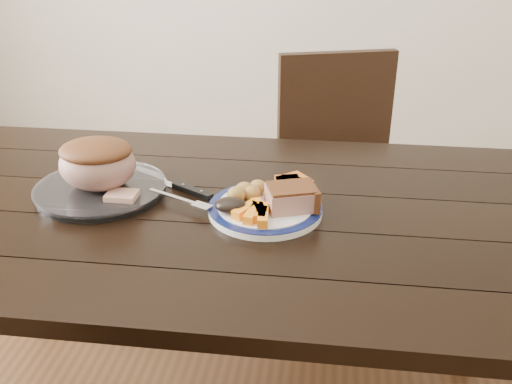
# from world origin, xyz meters

# --- Properties ---
(dining_table) EXTENTS (1.62, 0.93, 0.75)m
(dining_table) POSITION_xyz_m (0.00, 0.00, 0.66)
(dining_table) COLOR black
(dining_table) RESTS_ON ground
(chair_far) EXTENTS (0.53, 0.54, 0.93)m
(chair_far) POSITION_xyz_m (0.28, 0.73, 0.52)
(chair_far) COLOR black
(chair_far) RESTS_ON ground
(dinner_plate) EXTENTS (0.26, 0.26, 0.02)m
(dinner_plate) POSITION_xyz_m (0.10, -0.02, 0.76)
(dinner_plate) COLOR white
(dinner_plate) RESTS_ON dining_table
(plate_rim) EXTENTS (0.26, 0.26, 0.02)m
(plate_rim) POSITION_xyz_m (0.10, -0.02, 0.77)
(plate_rim) COLOR #0E1847
(plate_rim) RESTS_ON dinner_plate
(serving_platter) EXTENTS (0.31, 0.31, 0.02)m
(serving_platter) POSITION_xyz_m (-0.31, 0.02, 0.76)
(serving_platter) COLOR white
(serving_platter) RESTS_ON dining_table
(pork_slice) EXTENTS (0.13, 0.11, 0.05)m
(pork_slice) POSITION_xyz_m (0.16, -0.03, 0.79)
(pork_slice) COLOR tan
(pork_slice) RESTS_ON dinner_plate
(roasted_potatoes) EXTENTS (0.09, 0.09, 0.04)m
(roasted_potatoes) POSITION_xyz_m (0.05, 0.01, 0.79)
(roasted_potatoes) COLOR gold
(roasted_potatoes) RESTS_ON dinner_plate
(carrot_batons) EXTENTS (0.08, 0.11, 0.02)m
(carrot_batons) POSITION_xyz_m (0.09, -0.08, 0.78)
(carrot_batons) COLOR orange
(carrot_batons) RESTS_ON dinner_plate
(pumpkin_wedges) EXTENTS (0.09, 0.09, 0.04)m
(pumpkin_wedges) POSITION_xyz_m (0.15, 0.04, 0.79)
(pumpkin_wedges) COLOR orange
(pumpkin_wedges) RESTS_ON dinner_plate
(dark_mushroom) EXTENTS (0.07, 0.05, 0.03)m
(dark_mushroom) POSITION_xyz_m (0.03, -0.06, 0.79)
(dark_mushroom) COLOR black
(dark_mushroom) RESTS_ON dinner_plate
(fork) EXTENTS (0.17, 0.09, 0.00)m
(fork) POSITION_xyz_m (-0.09, -0.03, 0.77)
(fork) COLOR silver
(fork) RESTS_ON dinner_plate
(roast_joint) EXTENTS (0.18, 0.16, 0.12)m
(roast_joint) POSITION_xyz_m (-0.31, 0.02, 0.83)
(roast_joint) COLOR #A97467
(roast_joint) RESTS_ON serving_platter
(cut_slice) EXTENTS (0.07, 0.06, 0.02)m
(cut_slice) POSITION_xyz_m (-0.23, -0.04, 0.78)
(cut_slice) COLOR tan
(cut_slice) RESTS_ON serving_platter
(carving_knife) EXTENTS (0.29, 0.17, 0.01)m
(carving_knife) POSITION_xyz_m (-0.12, 0.07, 0.76)
(carving_knife) COLOR silver
(carving_knife) RESTS_ON dining_table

